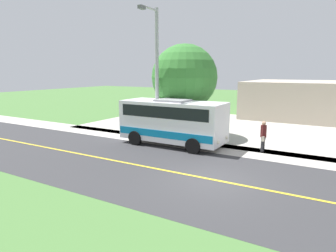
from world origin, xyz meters
TOP-DOWN VIEW (x-y plane):
  - ground_plane at (0.00, 0.00)m, footprint 120.00×120.00m
  - road_surface at (0.00, 0.00)m, footprint 8.00×100.00m
  - sidewalk at (-5.20, 0.00)m, footprint 2.40×100.00m
  - parking_lot_surface at (-12.40, 3.00)m, footprint 14.00×36.00m
  - road_centre_line at (0.00, 0.00)m, footprint 0.16×100.00m
  - shuttle_bus_front at (-4.55, -4.51)m, footprint 2.75×6.66m
  - pedestrian_with_bags at (-5.73, 0.82)m, footprint 0.72×0.34m
  - street_light_pole at (-4.88, -5.95)m, footprint 1.97×0.24m
  - tree_curbside at (-7.40, -5.18)m, footprint 4.62×4.62m

SIDE VIEW (x-z plane):
  - ground_plane at x=0.00m, z-range 0.00..0.00m
  - sidewalk at x=-5.20m, z-range 0.00..0.01m
  - parking_lot_surface at x=-12.40m, z-range 0.00..0.01m
  - road_surface at x=0.00m, z-range 0.00..0.01m
  - road_centre_line at x=0.00m, z-range 0.01..0.01m
  - pedestrian_with_bags at x=-5.73m, z-range 0.07..1.87m
  - shuttle_bus_front at x=-4.55m, z-range 0.14..3.03m
  - tree_curbside at x=-7.40m, z-range 0.92..7.41m
  - street_light_pole at x=-4.88m, z-range 0.41..8.90m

